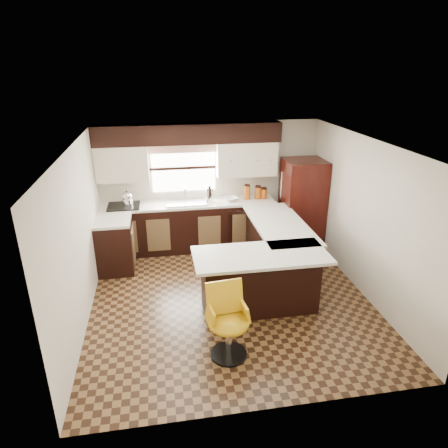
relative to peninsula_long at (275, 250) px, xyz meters
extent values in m
plane|color=#49301A|center=(-0.90, -0.62, -0.45)|extent=(4.40, 4.40, 0.00)
plane|color=silver|center=(-0.90, -0.62, 1.95)|extent=(4.40, 4.40, 0.00)
plane|color=beige|center=(-0.90, 1.58, 0.75)|extent=(4.40, 0.00, 4.40)
plane|color=beige|center=(-0.90, -2.83, 0.75)|extent=(4.40, 0.00, 4.40)
plane|color=beige|center=(-3.00, -0.62, 0.75)|extent=(0.00, 4.40, 4.40)
plane|color=beige|center=(1.20, -0.62, 0.75)|extent=(0.00, 4.40, 4.40)
cube|color=black|center=(-1.35, 1.28, 0.00)|extent=(3.30, 0.60, 0.90)
cube|color=black|center=(-2.70, 0.62, 0.00)|extent=(0.60, 0.70, 0.90)
cube|color=silver|center=(-1.35, 1.28, 0.47)|extent=(3.30, 0.60, 0.04)
cube|color=silver|center=(-2.70, 0.62, 0.47)|extent=(0.60, 0.70, 0.04)
cube|color=black|center=(-1.30, 1.40, 1.77)|extent=(3.40, 0.35, 0.36)
cube|color=beige|center=(-2.52, 1.40, 1.27)|extent=(0.94, 0.35, 0.64)
cube|color=beige|center=(-0.22, 1.40, 1.27)|extent=(1.14, 0.35, 0.64)
cube|color=white|center=(-1.40, 1.56, 1.10)|extent=(1.20, 0.02, 0.90)
cube|color=#D19B93|center=(-1.40, 1.52, 1.49)|extent=(1.30, 0.06, 0.18)
cube|color=#B2B2B7|center=(-1.40, 1.25, 0.51)|extent=(0.75, 0.45, 0.03)
cube|color=black|center=(-0.35, 0.99, -0.02)|extent=(0.58, 0.03, 0.78)
cube|color=black|center=(-2.55, 1.25, 0.51)|extent=(0.58, 0.50, 0.02)
cube|color=black|center=(0.00, 0.00, 0.00)|extent=(0.60, 1.95, 0.90)
cube|color=black|center=(-0.53, -0.97, 0.00)|extent=(1.65, 0.60, 0.90)
cube|color=silver|center=(0.05, 0.00, 0.47)|extent=(0.84, 1.95, 0.04)
cube|color=silver|center=(-0.55, -1.06, 0.47)|extent=(1.89, 0.84, 0.04)
cube|color=black|center=(0.81, 1.01, 0.42)|extent=(0.75, 0.72, 1.74)
cylinder|color=silver|center=(-0.95, 1.28, 0.63)|extent=(0.14, 0.14, 0.27)
imported|color=white|center=(-0.54, 1.28, 0.53)|extent=(0.32, 0.32, 0.06)
cylinder|color=#9E4710|center=(-0.22, 1.30, 0.63)|extent=(0.12, 0.12, 0.27)
cylinder|color=#9E4710|center=(0.00, 1.30, 0.61)|extent=(0.13, 0.13, 0.23)
cylinder|color=#9E4710|center=(0.12, 1.30, 0.59)|extent=(0.13, 0.13, 0.19)
camera|label=1|loc=(-1.88, -5.88, 2.98)|focal=32.00mm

